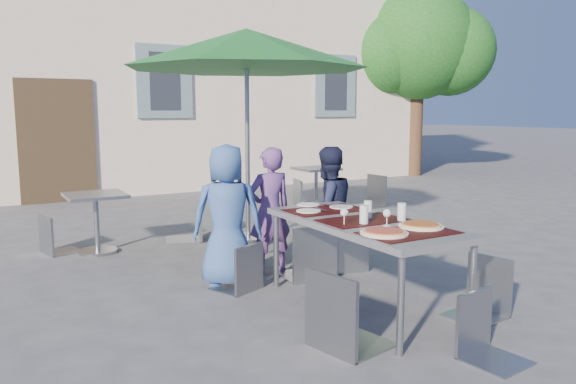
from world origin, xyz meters
TOP-DOWN VIEW (x-y plane):
  - ground at (0.00, 0.00)m, footprint 90.00×90.00m
  - tree at (6.55, 7.54)m, footprint 3.60×3.00m
  - dining_table at (-0.65, 0.34)m, footprint 0.80×1.85m
  - pizza_near_left at (-0.84, -0.16)m, footprint 0.35×0.35m
  - pizza_near_right at (-0.43, -0.11)m, footprint 0.35×0.35m
  - glassware at (-0.60, 0.24)m, footprint 0.56×0.38m
  - place_settings at (-0.64, 1.00)m, footprint 0.64×0.50m
  - child_0 at (-1.35, 1.49)m, footprint 0.77×0.66m
  - child_1 at (-0.82, 1.64)m, footprint 0.47×0.32m
  - child_2 at (-0.25, 1.45)m, footprint 0.65×0.40m
  - chair_0 at (-1.31, 1.26)m, footprint 0.49×0.49m
  - chair_1 at (-0.58, 1.25)m, footprint 0.51×0.52m
  - chair_2 at (-0.10, 1.31)m, footprint 0.50×0.51m
  - chair_3 at (-1.27, -0.25)m, footprint 0.56×0.56m
  - chair_4 at (0.11, -0.26)m, footprint 0.46×0.45m
  - chair_5 at (-0.51, -0.83)m, footprint 0.41×0.42m
  - patio_umbrella at (-0.47, 2.87)m, footprint 2.90×2.90m
  - cafe_table_0 at (-2.18, 3.36)m, footprint 0.65×0.65m
  - bg_chair_l_0 at (-2.61, 3.59)m, footprint 0.46×0.46m
  - bg_chair_r_0 at (-0.99, 3.44)m, footprint 0.56×0.56m
  - cafe_table_1 at (1.66, 4.61)m, footprint 0.65×0.65m
  - bg_chair_l_1 at (1.30, 4.43)m, footprint 0.55×0.55m
  - bg_chair_r_1 at (2.63, 4.32)m, footprint 0.50×0.50m

SIDE VIEW (x-z plane):
  - ground at x=0.00m, z-range 0.00..0.00m
  - cafe_table_1 at x=1.66m, z-range 0.11..0.80m
  - cafe_table_0 at x=-2.18m, z-range 0.11..0.81m
  - chair_5 at x=-0.51m, z-range 0.07..0.90m
  - chair_0 at x=-1.31m, z-range 0.07..0.91m
  - bg_chair_l_0 at x=-2.61m, z-range 0.07..0.92m
  - chair_4 at x=0.11m, z-range 0.07..0.97m
  - chair_2 at x=-0.10m, z-range 0.08..1.01m
  - bg_chair_r_0 at x=-0.99m, z-range 0.09..1.08m
  - bg_chair_l_1 at x=1.30m, z-range 0.09..1.10m
  - bg_chair_r_1 at x=2.63m, z-range 0.09..1.11m
  - chair_1 at x=-0.58m, z-range 0.10..1.15m
  - chair_3 at x=-1.27m, z-range 0.10..1.16m
  - child_2 at x=-0.25m, z-range 0.00..1.28m
  - child_1 at x=-0.82m, z-range 0.00..1.29m
  - child_0 at x=-1.35m, z-range 0.00..1.34m
  - dining_table at x=-0.65m, z-range 0.32..1.07m
  - place_settings at x=-0.64m, z-range 0.76..0.77m
  - pizza_near_right at x=-0.43m, z-range 0.75..0.78m
  - pizza_near_left at x=-0.84m, z-range 0.75..0.78m
  - glassware at x=-0.60m, z-range 0.75..0.90m
  - patio_umbrella at x=-0.47m, z-range 1.05..3.65m
  - tree at x=6.55m, z-range 0.90..5.60m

